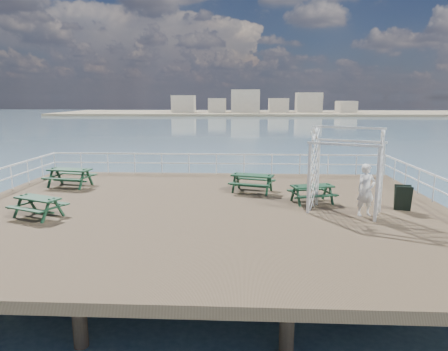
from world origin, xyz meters
TOP-DOWN VIEW (x-y plane):
  - ground at (0.00, 0.00)m, footprint 18.00×14.00m
  - sea_backdrop at (12.54, 134.07)m, footprint 300.00×300.00m
  - railing at (-0.07, 2.57)m, footprint 17.77×13.76m
  - picnic_table_a at (-6.49, 3.38)m, footprint 2.14×1.84m
  - picnic_table_b at (1.83, 2.72)m, footprint 2.10×1.86m
  - picnic_table_c at (4.10, 1.01)m, footprint 1.88×1.66m
  - picnic_table_d at (-5.54, -1.33)m, footprint 1.98×1.81m
  - trellis_arbor at (5.00, -0.30)m, footprint 2.77×2.20m
  - sandwich_board at (7.19, 0.08)m, footprint 0.64×0.53m
  - person at (5.63, -0.64)m, footprint 0.74×0.58m

SIDE VIEW (x-z plane):
  - sea_backdrop at x=12.54m, z-range -5.11..4.09m
  - ground at x=0.00m, z-range -0.30..0.00m
  - sandwich_board at x=7.19m, z-range -0.01..0.93m
  - picnic_table_c at x=4.10m, z-range 0.11..0.89m
  - picnic_table_d at x=-5.54m, z-range 0.11..0.89m
  - picnic_table_b at x=1.83m, z-range 0.12..0.98m
  - picnic_table_a at x=-6.49m, z-range 0.13..1.06m
  - railing at x=-0.07m, z-range 0.32..1.42m
  - person at x=5.63m, z-range 0.00..1.81m
  - trellis_arbor at x=5.00m, z-range -0.17..2.87m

